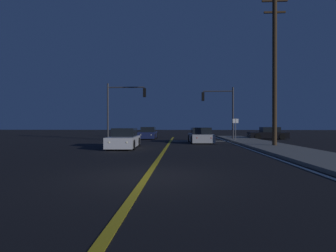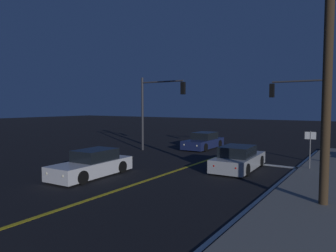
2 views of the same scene
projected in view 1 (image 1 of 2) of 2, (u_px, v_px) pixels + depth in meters
ground_plane at (147, 177)px, 7.91m from camera, size 160.00×160.00×0.00m
sidewalk_right at (277, 148)px, 17.18m from camera, size 3.20×34.71×0.15m
lane_line_center at (166, 148)px, 17.54m from camera, size 0.20×32.78×0.01m
lane_line_edge_right at (248, 149)px, 17.27m from camera, size 0.16×32.78×0.01m
stop_bar at (200, 141)px, 25.53m from camera, size 5.65×0.50×0.01m
car_lead_oncoming_silver at (201, 136)px, 23.36m from camera, size 2.10×4.76×1.34m
car_side_waiting_navy at (148, 134)px, 30.25m from camera, size 1.97×4.71×1.34m
car_following_oncoming_black at (268, 134)px, 29.18m from camera, size 4.18×1.99×1.34m
car_parked_curb_white at (124, 139)px, 18.00m from camera, size 1.97×4.63×1.34m
traffic_signal_near_right at (221, 105)px, 27.70m from camera, size 3.36×0.28×5.52m
traffic_signal_far_left at (122, 102)px, 26.82m from camera, size 3.99×0.28×5.80m
utility_pole_right at (275, 67)px, 18.42m from camera, size 1.76×0.31×10.83m
street_sign_corner at (236, 126)px, 24.86m from camera, size 0.56×0.12×2.20m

